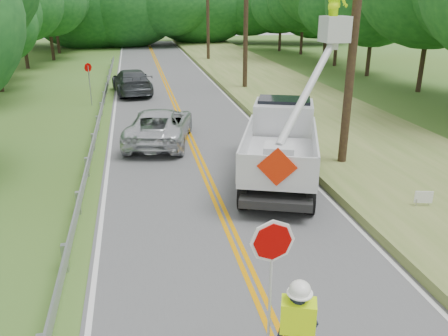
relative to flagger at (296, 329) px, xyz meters
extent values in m
cube|color=#555558|center=(0.04, 14.04, -1.03)|extent=(7.20, 96.00, 0.02)
cube|color=orange|center=(-0.06, 14.04, -1.02)|extent=(0.12, 96.00, 0.00)
cube|color=orange|center=(0.14, 14.04, -1.02)|extent=(0.12, 96.00, 0.00)
cube|color=silver|center=(-3.41, 14.04, -1.02)|extent=(0.12, 96.00, 0.00)
cube|color=silver|center=(3.49, 14.04, -1.02)|extent=(0.12, 96.00, 0.00)
cube|color=#A3A4AA|center=(-4.06, 4.04, -0.69)|extent=(0.12, 0.14, 0.70)
cube|color=#A3A4AA|center=(-4.06, 7.04, -0.69)|extent=(0.12, 0.14, 0.70)
cube|color=#A3A4AA|center=(-4.06, 10.04, -0.69)|extent=(0.12, 0.14, 0.70)
cube|color=#A3A4AA|center=(-4.06, 13.04, -0.69)|extent=(0.12, 0.14, 0.70)
cube|color=#A3A4AA|center=(-4.06, 16.04, -0.69)|extent=(0.12, 0.14, 0.70)
cube|color=#A3A4AA|center=(-4.06, 19.04, -0.69)|extent=(0.12, 0.14, 0.70)
cube|color=#A3A4AA|center=(-4.06, 22.04, -0.69)|extent=(0.12, 0.14, 0.70)
cube|color=#A3A4AA|center=(-4.06, 25.04, -0.69)|extent=(0.12, 0.14, 0.70)
cube|color=#A3A4AA|center=(-4.06, 28.04, -0.69)|extent=(0.12, 0.14, 0.70)
cube|color=#A3A4AA|center=(-4.06, 31.04, -0.69)|extent=(0.12, 0.14, 0.70)
cube|color=#A3A4AA|center=(-4.06, 34.04, -0.69)|extent=(0.12, 0.14, 0.70)
cube|color=#A3A4AA|center=(-4.06, 37.04, -0.69)|extent=(0.12, 0.14, 0.70)
cube|color=#A3A4AA|center=(-3.96, 15.04, -0.44)|extent=(0.05, 48.00, 0.34)
cylinder|color=black|center=(5.04, 9.04, 3.96)|extent=(0.30, 0.30, 10.00)
cylinder|color=black|center=(5.04, 24.04, 3.96)|extent=(0.30, 0.30, 10.00)
cylinder|color=black|center=(5.04, 39.04, 3.96)|extent=(0.30, 0.30, 10.00)
cube|color=#556F2D|center=(7.14, 14.04, -0.89)|extent=(7.00, 96.00, 0.30)
cylinder|color=#332319|center=(-11.72, 31.24, 0.37)|extent=(0.32, 0.32, 2.83)
cylinder|color=#332319|center=(-11.39, 37.83, 0.55)|extent=(0.32, 0.32, 3.20)
ellipsoid|color=#15471B|center=(-11.39, 37.83, 4.46)|extent=(7.46, 7.46, 6.56)
cylinder|color=#332319|center=(-10.00, 43.39, 0.59)|extent=(0.32, 0.32, 3.26)
ellipsoid|color=#15471B|center=(-10.00, 43.39, 4.57)|extent=(7.61, 7.61, 6.69)
cylinder|color=#332319|center=(-10.27, 49.48, 0.61)|extent=(0.32, 0.32, 3.30)
ellipsoid|color=#15471B|center=(-10.27, 49.48, 4.64)|extent=(7.71, 7.71, 6.78)
cylinder|color=#332319|center=(16.34, 21.54, 0.94)|extent=(0.32, 0.32, 3.97)
cylinder|color=#332319|center=(16.13, 28.20, 0.57)|extent=(0.32, 0.32, 3.22)
ellipsoid|color=#15471B|center=(16.13, 28.20, 4.50)|extent=(7.52, 7.52, 6.61)
cylinder|color=#332319|center=(16.01, 34.13, 0.55)|extent=(0.32, 0.32, 3.19)
ellipsoid|color=#15471B|center=(16.01, 34.13, 4.44)|extent=(7.44, 7.44, 6.54)
cylinder|color=#332319|center=(16.11, 36.86, 1.12)|extent=(0.32, 0.32, 4.33)
cylinder|color=#332319|center=(16.08, 43.18, 0.65)|extent=(0.32, 0.32, 3.39)
cylinder|color=#332319|center=(14.83, 46.98, 0.43)|extent=(0.32, 0.32, 2.95)
ellipsoid|color=#15471B|center=(14.83, 46.98, 4.04)|extent=(6.89, 6.89, 6.06)
ellipsoid|color=#15471B|center=(-17.00, 57.98, 4.46)|extent=(12.35, 9.27, 9.27)
ellipsoid|color=#15471B|center=(-12.10, 57.32, 4.46)|extent=(10.01, 7.51, 7.51)
ellipsoid|color=#15471B|center=(-7.28, 56.45, 4.46)|extent=(16.08, 12.06, 12.06)
ellipsoid|color=#15471B|center=(-2.94, 56.19, 4.46)|extent=(15.60, 11.70, 11.70)
ellipsoid|color=#15471B|center=(2.50, 54.44, 4.46)|extent=(11.40, 8.55, 8.55)
ellipsoid|color=#15471B|center=(7.10, 57.84, 4.46)|extent=(15.26, 11.45, 11.45)
ellipsoid|color=#15471B|center=(13.56, 57.02, 4.46)|extent=(12.15, 9.11, 9.11)
ellipsoid|color=#15471B|center=(17.48, 56.13, 4.46)|extent=(11.33, 8.50, 8.50)
ellipsoid|color=#15471B|center=(22.17, 54.11, 4.46)|extent=(12.84, 9.63, 9.63)
imported|color=#191E33|center=(0.01, -0.01, -0.14)|extent=(0.75, 0.62, 1.76)
cube|color=#CAFF08|center=(0.01, -0.01, 0.26)|extent=(0.62, 0.50, 0.53)
ellipsoid|color=white|center=(0.01, -0.01, 0.75)|extent=(0.33, 0.33, 0.26)
cylinder|color=#B7B7B7|center=(-0.39, 0.20, 0.21)|extent=(0.04, 0.04, 2.46)
cylinder|color=#A40100|center=(-0.39, 0.20, 1.50)|extent=(0.70, 0.05, 0.70)
cylinder|color=black|center=(0.70, 6.42, -0.56)|extent=(0.59, 0.97, 0.93)
cylinder|color=black|center=(2.52, 5.76, -0.56)|extent=(0.59, 0.97, 0.93)
cylinder|color=black|center=(1.36, 8.24, -0.56)|extent=(0.59, 0.97, 0.93)
cylinder|color=black|center=(3.18, 7.58, -0.56)|extent=(0.59, 0.97, 0.93)
cylinder|color=black|center=(2.19, 10.52, -0.56)|extent=(0.59, 0.97, 0.93)
cylinder|color=black|center=(4.01, 9.86, -0.56)|extent=(0.59, 0.97, 0.93)
cube|color=black|center=(2.37, 8.18, -0.49)|extent=(4.03, 6.52, 0.24)
cube|color=silver|center=(2.14, 7.55, -0.01)|extent=(3.61, 4.95, 0.21)
cube|color=silver|center=(1.11, 7.92, 0.48)|extent=(1.58, 4.21, 0.87)
cube|color=silver|center=(3.17, 7.17, 0.48)|extent=(1.58, 4.21, 0.87)
cube|color=silver|center=(1.39, 5.47, 0.48)|extent=(2.11, 0.81, 0.87)
cube|color=silver|center=(3.27, 10.64, 0.28)|extent=(2.68, 2.47, 1.74)
cube|color=black|center=(3.33, 10.82, 0.91)|extent=(2.25, 1.84, 0.73)
cube|color=silver|center=(1.78, 6.55, 0.48)|extent=(1.12, 1.12, 0.77)
cube|color=silver|center=(4.34, 9.04, 3.89)|extent=(0.82, 0.82, 0.82)
imported|color=#CAFF08|center=(4.34, 9.04, 4.68)|extent=(0.62, 0.80, 1.65)
cube|color=red|center=(1.37, 5.41, 0.62)|extent=(1.04, 0.41, 1.10)
imported|color=silver|center=(-1.28, 13.58, -0.29)|extent=(3.51, 5.71, 1.48)
imported|color=#3C4145|center=(-2.38, 24.63, -0.24)|extent=(2.84, 5.61, 1.56)
cylinder|color=#A3A4AA|center=(-4.74, 21.60, 0.10)|extent=(0.06, 0.06, 2.29)
cylinder|color=#A40100|center=(-4.74, 21.60, 1.14)|extent=(0.38, 0.39, 0.52)
cube|color=white|center=(5.67, 5.04, -0.48)|extent=(0.51, 0.16, 0.36)
cylinder|color=#A3A4AA|center=(5.46, 5.04, -0.79)|extent=(0.02, 0.02, 0.52)
cylinder|color=#A3A4AA|center=(5.88, 5.04, -0.79)|extent=(0.02, 0.02, 0.52)
camera|label=1|loc=(-2.23, -5.41, 4.87)|focal=36.27mm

